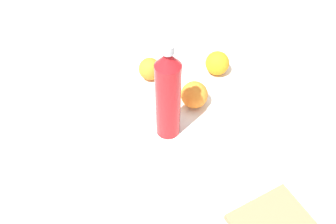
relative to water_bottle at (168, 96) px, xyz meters
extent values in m
plane|color=silver|center=(0.01, 0.02, -0.14)|extent=(2.40, 2.40, 0.00)
cylinder|color=red|center=(0.00, 0.00, -0.02)|extent=(0.07, 0.07, 0.25)
cone|color=red|center=(0.00, 0.00, 0.12)|extent=(0.07, 0.07, 0.04)
cylinder|color=#B2B7BF|center=(0.00, 0.00, 0.15)|extent=(0.03, 0.03, 0.02)
sphere|color=orange|center=(0.24, -0.02, -0.11)|extent=(0.07, 0.07, 0.07)
sphere|color=orange|center=(0.07, -0.11, -0.10)|extent=(0.08, 0.08, 0.08)
sphere|color=orange|center=(0.19, -0.24, -0.10)|extent=(0.08, 0.08, 0.08)
camera|label=1|loc=(-0.61, 0.21, 0.65)|focal=37.14mm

